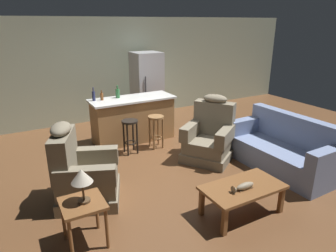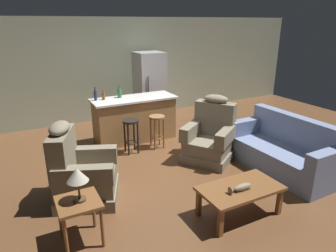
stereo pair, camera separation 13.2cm
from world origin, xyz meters
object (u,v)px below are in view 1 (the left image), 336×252
at_px(bottle_tall_green, 102,96).
at_px(bottle_short_amber, 118,93).
at_px(couch, 283,150).
at_px(coffee_table, 243,190).
at_px(fish_figurine, 243,187).
at_px(recliner_near_lamp, 82,174).
at_px(kitchen_island, 133,119).
at_px(recliner_near_island, 210,137).
at_px(bar_stool_right, 156,126).
at_px(refrigerator, 147,87).
at_px(bottle_wine_dark, 94,96).
at_px(bar_stool_left, 130,131).
at_px(table_lamp, 82,177).
at_px(end_table, 83,210).

bearing_deg(bottle_tall_green, bottle_short_amber, 4.22).
height_order(couch, bottle_tall_green, bottle_tall_green).
relative_size(coffee_table, fish_figurine, 3.24).
height_order(recliner_near_lamp, kitchen_island, recliner_near_lamp).
height_order(fish_figurine, bottle_short_amber, bottle_short_amber).
bearing_deg(recliner_near_lamp, bottle_short_amber, 79.19).
distance_m(recliner_near_island, bottle_short_amber, 2.18).
relative_size(recliner_near_lamp, bar_stool_right, 1.76).
bearing_deg(refrigerator, bar_stool_right, -109.99).
bearing_deg(bottle_wine_dark, bar_stool_left, -60.22).
distance_m(bottle_tall_green, bottle_wine_dark, 0.16).
height_order(fish_figurine, couch, couch).
bearing_deg(bottle_tall_green, table_lamp, -111.37).
bearing_deg(bottle_wine_dark, coffee_table, -73.53).
bearing_deg(bar_stool_left, refrigerator, 56.04).
bearing_deg(bar_stool_right, bottle_short_amber, 122.59).
bearing_deg(couch, recliner_near_lamp, -12.64).
height_order(kitchen_island, bar_stool_left, kitchen_island).
height_order(kitchen_island, bottle_short_amber, bottle_short_amber).
height_order(fish_figurine, bottle_tall_green, bottle_tall_green).
xyz_separation_m(bottle_short_amber, bottle_wine_dark, (-0.51, 0.00, 0.00)).
bearing_deg(bar_stool_right, kitchen_island, 111.09).
height_order(recliner_near_island, refrigerator, refrigerator).
distance_m(coffee_table, recliner_near_island, 1.78).
relative_size(kitchen_island, bottle_short_amber, 6.74).
relative_size(fish_figurine, recliner_near_lamp, 0.28).
xyz_separation_m(coffee_table, table_lamp, (-1.98, 0.44, 0.50)).
bearing_deg(end_table, table_lamp, -0.14).
distance_m(end_table, refrigerator, 4.82).
bearing_deg(refrigerator, bottle_tall_green, -144.95).
xyz_separation_m(recliner_near_island, refrigerator, (0.01, 2.77, 0.46)).
height_order(table_lamp, kitchen_island, table_lamp).
bearing_deg(coffee_table, bottle_wine_dark, 106.47).
bearing_deg(table_lamp, bottle_short_amber, 63.05).
distance_m(recliner_near_island, bottle_wine_dark, 2.49).
bearing_deg(coffee_table, refrigerator, 81.20).
relative_size(recliner_near_island, bottle_tall_green, 5.86).
bearing_deg(refrigerator, couch, -76.79).
xyz_separation_m(couch, bar_stool_right, (-1.54, 1.91, 0.13)).
xyz_separation_m(kitchen_island, bottle_tall_green, (-0.62, 0.13, 0.55)).
xyz_separation_m(bar_stool_left, bottle_tall_green, (-0.29, 0.76, 0.56)).
relative_size(fish_figurine, bar_stool_left, 0.50).
bearing_deg(bar_stool_left, bottle_tall_green, 110.96).
bearing_deg(bottle_tall_green, end_table, -111.74).
distance_m(table_lamp, bar_stool_right, 2.96).
relative_size(coffee_table, recliner_near_lamp, 0.92).
height_order(kitchen_island, bottle_wine_dark, bottle_wine_dark).
distance_m(couch, kitchen_island, 3.11).
bearing_deg(bar_stool_left, coffee_table, -78.05).
distance_m(couch, bottle_short_amber, 3.46).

